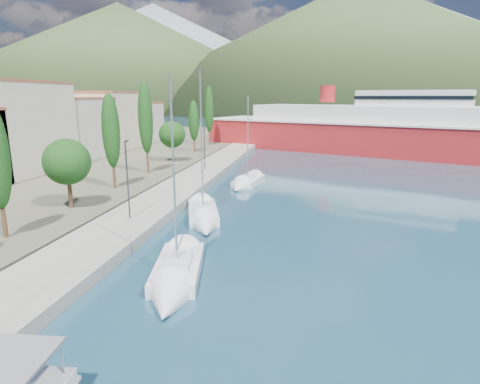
# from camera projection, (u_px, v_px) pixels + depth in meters

# --- Properties ---
(ground) EXTENTS (1400.00, 1400.00, 0.00)m
(ground) POSITION_uv_depth(u_px,v_px,m) (299.00, 128.00, 130.61)
(ground) COLOR navy
(quay) EXTENTS (5.00, 88.00, 0.80)m
(quay) POSITION_uv_depth(u_px,v_px,m) (177.00, 191.00, 42.23)
(quay) COLOR gray
(quay) RESTS_ON ground
(hills_far) EXTENTS (1480.00, 900.00, 180.00)m
(hills_far) POSITION_uv_depth(u_px,v_px,m) (415.00, 47.00, 564.89)
(hills_far) COLOR gray
(hills_far) RESTS_ON ground
(hills_near) EXTENTS (1010.00, 520.00, 115.00)m
(hills_near) POSITION_uv_depth(u_px,v_px,m) (429.00, 50.00, 343.20)
(hills_near) COLOR #394E28
(hills_near) RESTS_ON ground
(town_buildings) EXTENTS (9.20, 69.20, 11.30)m
(town_buildings) POSITION_uv_depth(u_px,v_px,m) (44.00, 130.00, 55.55)
(town_buildings) COLOR beige
(town_buildings) RESTS_ON land_strip
(tree_row) EXTENTS (3.92, 62.69, 11.36)m
(tree_row) POSITION_uv_depth(u_px,v_px,m) (139.00, 134.00, 47.40)
(tree_row) COLOR #47301E
(tree_row) RESTS_ON land_strip
(lamp_posts) EXTENTS (0.15, 44.15, 6.06)m
(lamp_posts) POSITION_uv_depth(u_px,v_px,m) (129.00, 176.00, 31.04)
(lamp_posts) COLOR #2D2D33
(lamp_posts) RESTS_ON quay
(sailboat_near) EXTENTS (4.14, 8.85, 12.23)m
(sailboat_near) POSITION_uv_depth(u_px,v_px,m) (173.00, 285.00, 21.33)
(sailboat_near) COLOR silver
(sailboat_near) RESTS_ON ground
(sailboat_mid) EXTENTS (5.14, 9.43, 13.15)m
(sailboat_mid) POSITION_uv_depth(u_px,v_px,m) (204.00, 220.00, 32.56)
(sailboat_mid) COLOR silver
(sailboat_mid) RESTS_ON ground
(sailboat_far) EXTENTS (3.61, 7.86, 11.13)m
(sailboat_far) POSITION_uv_depth(u_px,v_px,m) (243.00, 185.00, 45.65)
(sailboat_far) COLOR silver
(sailboat_far) RESTS_ON ground
(ferry) EXTENTS (64.73, 36.66, 12.77)m
(ferry) POSITION_uv_depth(u_px,v_px,m) (374.00, 131.00, 72.97)
(ferry) COLOR #A51C1F
(ferry) RESTS_ON ground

